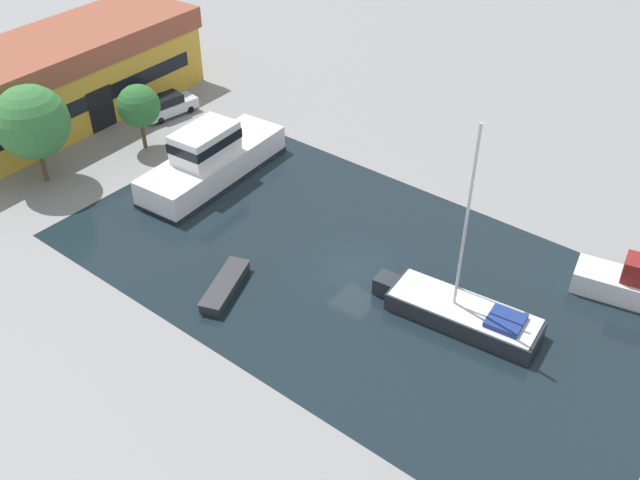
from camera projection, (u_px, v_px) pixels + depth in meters
name	position (u px, v px, depth m)	size (l,w,h in m)	color
ground_plane	(356.00, 270.00, 43.05)	(440.00, 440.00, 0.00)	gray
water_canal	(356.00, 270.00, 43.05)	(20.24, 36.79, 0.01)	black
warehouse_building	(64.00, 77.00, 57.40)	(24.03, 9.42, 6.64)	gold
quay_tree_near_building	(139.00, 106.00, 52.98)	(3.21, 3.21, 5.10)	brown
quay_tree_by_water	(32.00, 122.00, 48.42)	(5.13, 5.13, 7.22)	brown
parked_car	(169.00, 105.00, 58.82)	(4.93, 2.47, 1.81)	silver
sailboat_moored	(461.00, 312.00, 39.13)	(3.64, 9.77, 12.10)	#23282D
motor_cruiser	(211.00, 159.00, 50.62)	(12.45, 4.87, 4.11)	white
small_dinghy	(225.00, 286.00, 41.34)	(4.83, 2.92, 0.68)	#23282D
cabin_boat	(638.00, 286.00, 40.36)	(3.52, 7.07, 2.75)	white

